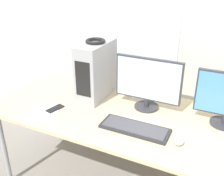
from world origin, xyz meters
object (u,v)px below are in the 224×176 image
Objects in this scene: headphones at (95,41)px; monitor_main at (148,83)px; pc_tower at (96,70)px; keyboard at (134,128)px; mouse at (179,141)px; cell_phone at (55,109)px.

headphones is 0.53m from monitor_main.
pc_tower reaches higher than monitor_main.
headphones is 0.34× the size of keyboard.
monitor_main is 6.18× the size of mouse.
pc_tower is 2.94× the size of headphones.
mouse is (0.79, -0.37, -0.47)m from headphones.
pc_tower is at bearing 144.73° from keyboard.
mouse is at bearing -4.48° from keyboard.
mouse reaches higher than cell_phone.
headphones is 0.62m from cell_phone.
cell_phone is (-0.18, -0.35, -0.23)m from pc_tower.
headphones reaches higher than monitor_main.
cell_phone is (-0.98, 0.02, -0.01)m from mouse.
pc_tower is 3.06× the size of cell_phone.
monitor_main is 0.53m from mouse.
cell_phone is at bearing -117.40° from headphones.
pc_tower is at bearing 76.57° from cell_phone.
cell_phone is at bearing -179.33° from keyboard.
headphones is 1.04× the size of cell_phone.
cell_phone is (-0.64, -0.34, -0.21)m from monitor_main.
cell_phone is at bearing 179.03° from mouse.
pc_tower is 0.64m from keyboard.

